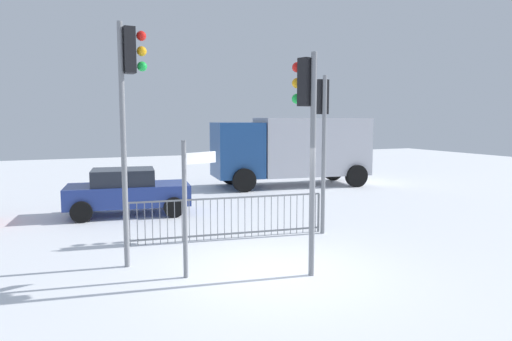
{
  "coord_description": "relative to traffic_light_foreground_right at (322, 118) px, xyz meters",
  "views": [
    {
      "loc": [
        -3.85,
        -8.05,
        3.03
      ],
      "look_at": [
        0.85,
        2.95,
        1.69
      ],
      "focal_mm": 32.02,
      "sensor_mm": 36.0,
      "label": 1
    }
  ],
  "objects": [
    {
      "name": "pedestrian_guard_railing",
      "position": [
        -2.52,
        0.34,
        -2.51
      ],
      "size": [
        5.05,
        0.65,
        1.07
      ],
      "rotation": [
        0.0,
        0.0,
        -0.12
      ],
      "color": "slate",
      "rests_on": "ground"
    },
    {
      "name": "ground_plane",
      "position": [
        -2.5,
        -2.39,
        -3.06
      ],
      "size": [
        60.0,
        60.0,
        0.0
      ],
      "primitive_type": "plane",
      "color": "white"
    },
    {
      "name": "delivery_truck",
      "position": [
        3.39,
        8.06,
        -1.32
      ],
      "size": [
        7.28,
        3.42,
        3.1
      ],
      "rotation": [
        0.0,
        0.0,
        3.02
      ],
      "color": "silver",
      "rests_on": "ground"
    },
    {
      "name": "direction_sign_post",
      "position": [
        -4.18,
        -2.06,
        -1.56
      ],
      "size": [
        0.75,
        0.32,
        2.64
      ],
      "rotation": [
        0.0,
        0.0,
        0.36
      ],
      "color": "slate",
      "rests_on": "ground"
    },
    {
      "name": "car_blue_near",
      "position": [
        -4.47,
        4.42,
        -2.29
      ],
      "size": [
        3.99,
        2.35,
        1.47
      ],
      "rotation": [
        0.0,
        0.0,
        -0.13
      ],
      "color": "navy",
      "rests_on": "ground"
    },
    {
      "name": "traffic_light_foreground_left",
      "position": [
        -2.01,
        -2.78,
        0.08
      ],
      "size": [
        0.38,
        0.54,
        4.28
      ],
      "rotation": [
        0.0,
        0.0,
        0.36
      ],
      "color": "slate",
      "rests_on": "ground"
    },
    {
      "name": "traffic_light_rear_right",
      "position": [
        -5.06,
        -0.95,
        0.55
      ],
      "size": [
        0.57,
        0.33,
        4.94
      ],
      "rotation": [
        0.0,
        0.0,
        4.76
      ],
      "color": "slate",
      "rests_on": "ground"
    },
    {
      "name": "traffic_light_foreground_right",
      "position": [
        0.0,
        0.0,
        0.0
      ],
      "size": [
        0.33,
        0.57,
        4.17
      ],
      "rotation": [
        0.0,
        0.0,
        6.23
      ],
      "color": "slate",
      "rests_on": "ground"
    }
  ]
}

